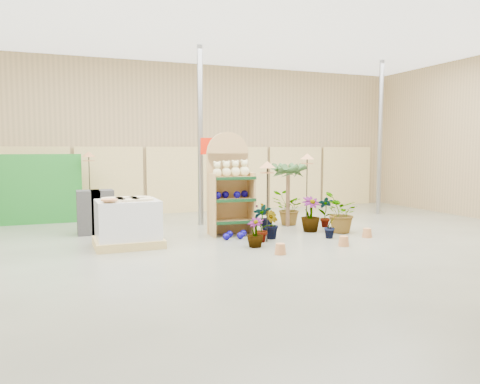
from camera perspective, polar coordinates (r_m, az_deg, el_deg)
name	(u,v)px	position (r m, az deg, el deg)	size (l,w,h in m)	color
room	(237,135)	(9.45, -0.41, 6.98)	(15.20, 12.10, 4.70)	slate
display_shelf	(229,188)	(10.59, -1.32, 0.55)	(1.01, 0.67, 2.32)	#AD854F
teddy_bears	(232,170)	(10.48, -0.97, 2.72)	(0.86, 0.23, 0.37)	beige
gazing_balls_shelf	(231,195)	(10.48, -1.08, -0.32)	(0.85, 0.29, 0.16)	#0A047B
gazing_balls_floor	(235,235)	(10.17, -0.62, -5.25)	(0.63, 0.39, 0.15)	#0A047B
pallet_stack	(128,223)	(9.55, -13.51, -3.69)	(1.32, 1.10, 0.97)	tan
charcoal_planters	(95,212)	(11.14, -17.21, -2.35)	(0.80, 0.50, 1.00)	#2B2B2B
trellis_stock	(41,189)	(13.17, -23.07, 0.35)	(2.00, 0.30, 1.80)	#1C7122
offer_sign	(210,164)	(11.44, -3.62, 3.44)	(0.50, 0.08, 2.20)	gray
bird_table_front	(267,167)	(9.67, 3.35, 3.03)	(0.34, 0.34, 1.68)	black
bird_table_right	(307,159)	(11.22, 8.19, 4.01)	(0.34, 0.34, 1.83)	black
bird_table_back	(89,157)	(12.79, -17.96, 4.12)	(0.34, 0.34, 1.87)	black
palm	(288,169)	(11.66, 5.89, 2.75)	(0.70, 0.70, 1.68)	brown
potted_plant_0	(262,223)	(9.73, 2.69, -3.76)	(0.43, 0.29, 0.81)	#2D5125
potted_plant_1	(272,224)	(10.06, 3.94, -3.94)	(0.36, 0.29, 0.65)	#2D5125
potted_plant_3	(310,214)	(11.07, 8.58, -2.69)	(0.46, 0.46, 0.82)	#2D5125
potted_plant_4	(326,212)	(11.77, 10.40, -2.38)	(0.40, 0.27, 0.77)	#2D5125
potted_plant_5	(267,217)	(10.98, 3.26, -3.08)	(0.37, 0.30, 0.68)	#2D5125
potted_plant_6	(288,208)	(11.95, 5.83, -1.98)	(0.78, 0.67, 0.86)	#2D5125
potted_plant_7	(255,232)	(9.23, 1.87, -4.95)	(0.33, 0.33, 0.59)	#2D5125
potted_plant_9	(330,226)	(10.36, 10.96, -4.14)	(0.28, 0.23, 0.51)	#2D5125
potted_plant_10	(342,213)	(11.00, 12.30, -2.49)	(0.84, 0.73, 0.94)	#2D5125
potted_plant_11	(251,215)	(11.31, 1.37, -2.82)	(0.38, 0.38, 0.68)	#2D5125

